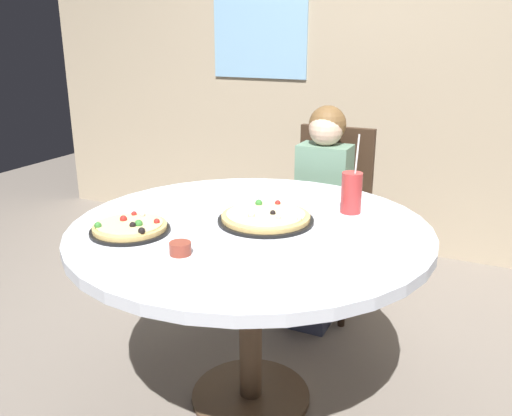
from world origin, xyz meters
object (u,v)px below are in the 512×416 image
at_px(sauce_bowl, 180,248).
at_px(plate_small, 385,243).
at_px(soda_cup, 351,192).
at_px(dining_table, 250,247).
at_px(pizza_cheese, 130,228).
at_px(chair_wooden, 329,208).
at_px(pizza_veggie, 266,218).
at_px(diner_child, 318,227).

height_order(sauce_bowl, plate_small, sauce_bowl).
relative_size(soda_cup, sauce_bowl, 4.40).
relative_size(dining_table, soda_cup, 4.28).
bearing_deg(pizza_cheese, dining_table, 35.58).
xyz_separation_m(dining_table, pizza_cheese, (-0.35, -0.25, 0.10)).
relative_size(chair_wooden, soda_cup, 3.09).
height_order(pizza_veggie, soda_cup, soda_cup).
height_order(diner_child, pizza_veggie, diner_child).
bearing_deg(plate_small, soda_cup, 125.42).
bearing_deg(dining_table, pizza_veggie, 55.23).
distance_m(pizza_cheese, plate_small, 0.88).
xyz_separation_m(diner_child, sauce_bowl, (-0.08, -1.12, 0.29)).
bearing_deg(chair_wooden, pizza_veggie, -87.63).
distance_m(pizza_veggie, plate_small, 0.45).
distance_m(diner_child, soda_cup, 0.66).
bearing_deg(pizza_veggie, chair_wooden, 92.37).
distance_m(diner_child, pizza_veggie, 0.78).
height_order(chair_wooden, plate_small, chair_wooden).
distance_m(dining_table, pizza_cheese, 0.44).
xyz_separation_m(pizza_veggie, soda_cup, (0.25, 0.24, 0.06)).
bearing_deg(dining_table, diner_child, 90.01).
relative_size(diner_child, pizza_veggie, 3.02).
bearing_deg(dining_table, sauce_bowl, -103.36).
height_order(chair_wooden, pizza_veggie, chair_wooden).
relative_size(dining_table, diner_child, 1.22).
height_order(dining_table, pizza_veggie, pizza_veggie).
relative_size(chair_wooden, plate_small, 5.28).
bearing_deg(pizza_cheese, sauce_bowl, -18.79).
bearing_deg(plate_small, chair_wooden, 117.36).
distance_m(pizza_cheese, soda_cup, 0.84).
distance_m(dining_table, plate_small, 0.50).
bearing_deg(soda_cup, pizza_veggie, -136.50).
xyz_separation_m(diner_child, soda_cup, (0.29, -0.49, 0.35)).
xyz_separation_m(chair_wooden, plate_small, (0.49, -0.95, 0.22)).
relative_size(dining_table, chair_wooden, 1.39).
xyz_separation_m(sauce_bowl, plate_small, (0.57, 0.36, -0.02)).
relative_size(diner_child, pizza_cheese, 3.86).
bearing_deg(pizza_cheese, pizza_veggie, 38.18).
xyz_separation_m(dining_table, pizza_veggie, (0.04, 0.05, 0.10)).
height_order(chair_wooden, diner_child, diner_child).
bearing_deg(diner_child, chair_wooden, 89.89).
bearing_deg(diner_child, pizza_veggie, -87.01).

